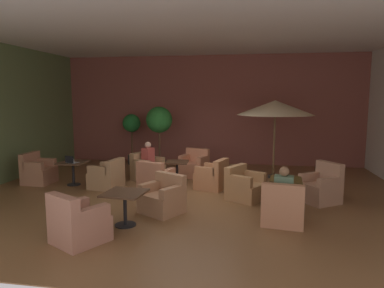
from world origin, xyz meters
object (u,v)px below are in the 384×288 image
at_px(armchair_front_left_east, 107,177).
at_px(armchair_front_right_south, 147,169).
at_px(armchair_front_right_west, 156,181).
at_px(patron_by_window, 148,155).
at_px(open_laptop, 71,161).
at_px(armchair_mid_center_north, 244,187).
at_px(armchair_mid_center_east, 283,208).
at_px(cafe_table_front_left, 73,167).
at_px(armchair_rear_right_east, 78,224).
at_px(armchair_front_right_north, 212,178).
at_px(potted_tree_mid_left, 159,124).
at_px(armchair_mid_center_south, 321,188).
at_px(cafe_table_rear_right, 125,200).
at_px(potted_tree_left_corner, 132,128).
at_px(armchair_rear_right_north, 163,198).
at_px(armchair_front_right_east, 194,166).
at_px(armchair_front_left_north, 38,172).
at_px(iced_drink_cup, 73,161).
at_px(cafe_table_mid_center, 286,185).
at_px(cafe_table_front_right, 177,167).
at_px(patio_umbrella_tall_red, 275,108).
at_px(patron_blue_shirt, 284,186).

distance_m(armchair_front_left_east, armchair_front_right_south, 1.40).
height_order(armchair_front_right_south, armchair_front_right_west, armchair_front_right_west).
distance_m(patron_by_window, open_laptop, 2.17).
bearing_deg(armchair_mid_center_north, armchair_mid_center_east, -63.68).
relative_size(cafe_table_front_left, armchair_rear_right_east, 0.68).
bearing_deg(armchair_front_right_north, armchair_front_right_south, 159.26).
distance_m(armchair_rear_right_east, open_laptop, 4.05).
bearing_deg(potted_tree_mid_left, armchair_rear_right_east, -88.02).
relative_size(armchair_mid_center_south, cafe_table_rear_right, 1.28).
distance_m(armchair_front_right_west, potted_tree_left_corner, 4.31).
bearing_deg(armchair_rear_right_north, potted_tree_left_corner, 115.72).
xyz_separation_m(armchair_front_right_south, potted_tree_mid_left, (-0.02, 1.52, 1.25)).
bearing_deg(armchair_front_right_south, armchair_mid_center_south, -18.18).
bearing_deg(armchair_mid_center_east, potted_tree_left_corner, 132.39).
relative_size(armchair_mid_center_south, armchair_rear_right_east, 0.97).
bearing_deg(armchair_front_right_east, open_laptop, -150.85).
xyz_separation_m(armchair_front_left_north, armchair_front_right_east, (4.27, 1.59, -0.01)).
distance_m(cafe_table_front_left, iced_drink_cup, 0.26).
bearing_deg(potted_tree_left_corner, armchair_mid_center_north, -42.76).
xyz_separation_m(armchair_front_right_south, cafe_table_rear_right, (0.69, -3.75, 0.20)).
relative_size(armchair_front_left_north, armchair_rear_right_east, 0.83).
distance_m(armchair_front_right_east, cafe_table_rear_right, 4.41).
xyz_separation_m(armchair_mid_center_east, potted_tree_mid_left, (-3.70, 4.68, 1.23)).
height_order(cafe_table_mid_center, armchair_mid_center_east, armchair_mid_center_east).
bearing_deg(armchair_mid_center_south, open_laptop, 176.54).
height_order(cafe_table_mid_center, armchair_mid_center_north, armchair_mid_center_north).
xyz_separation_m(armchair_front_right_east, potted_tree_left_corner, (-2.58, 1.63, 1.03)).
bearing_deg(armchair_mid_center_north, iced_drink_cup, 174.29).
xyz_separation_m(cafe_table_front_left, armchair_mid_center_east, (5.53, -2.17, -0.19)).
height_order(armchair_rear_right_north, potted_tree_left_corner, potted_tree_left_corner).
height_order(cafe_table_front_right, cafe_table_mid_center, same).
height_order(armchair_front_left_east, patio_umbrella_tall_red, patio_umbrella_tall_red).
relative_size(cafe_table_rear_right, armchair_rear_right_north, 0.76).
bearing_deg(armchair_front_left_north, armchair_front_right_west, -7.93).
height_order(armchair_front_left_north, armchair_front_left_east, armchair_front_left_north).
bearing_deg(cafe_table_front_left, armchair_rear_right_north, -31.58).
distance_m(armchair_mid_center_north, cafe_table_rear_right, 3.09).
bearing_deg(armchair_front_left_north, cafe_table_rear_right, -37.33).
xyz_separation_m(armchair_front_right_east, armchair_front_right_west, (-0.65, -2.09, -0.01)).
bearing_deg(armchair_mid_center_north, potted_tree_mid_left, 133.16).
bearing_deg(open_laptop, armchair_front_right_east, 29.15).
bearing_deg(cafe_table_front_left, potted_tree_mid_left, 53.90).
relative_size(armchair_front_left_east, armchair_front_right_west, 0.92).
height_order(armchair_mid_center_east, potted_tree_left_corner, potted_tree_left_corner).
distance_m(armchair_mid_center_south, armchair_rear_right_north, 3.72).
bearing_deg(cafe_table_front_left, patio_umbrella_tall_red, 18.18).
bearing_deg(cafe_table_rear_right, open_laptop, 133.95).
relative_size(cafe_table_front_left, armchair_front_right_east, 0.76).
xyz_separation_m(armchair_mid_center_south, patron_by_window, (-4.65, 1.52, 0.41)).
distance_m(potted_tree_mid_left, patron_blue_shirt, 5.99).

